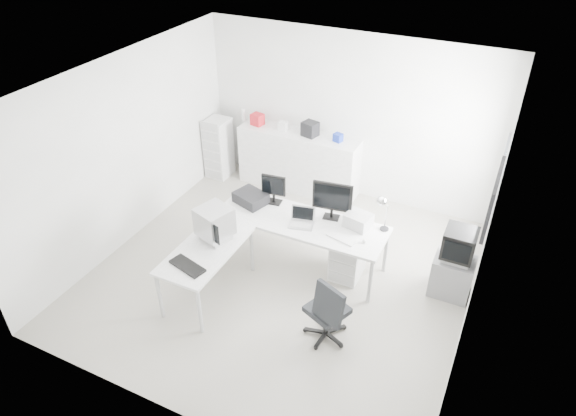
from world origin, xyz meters
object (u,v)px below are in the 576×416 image
at_px(drawer_pedestal, 348,258).
at_px(laser_printer, 358,220).
at_px(inkjet_printer, 251,198).
at_px(laptop, 302,218).
at_px(main_desk, 301,242).
at_px(tv_cabinet, 452,276).
at_px(lcd_monitor_large, 332,200).
at_px(lcd_monitor_small, 274,189).
at_px(filing_cabinet, 219,148).
at_px(crt_monitor, 215,223).
at_px(sideboard, 299,161).
at_px(crt_tv, 459,246).
at_px(office_chair, 327,307).
at_px(side_desk, 208,271).

relative_size(drawer_pedestal, laser_printer, 1.81).
bearing_deg(inkjet_printer, laptop, 5.44).
height_order(main_desk, tv_cabinet, main_desk).
bearing_deg(lcd_monitor_large, lcd_monitor_small, 171.75).
bearing_deg(filing_cabinet, laser_printer, -24.87).
relative_size(crt_monitor, sideboard, 0.23).
height_order(laptop, laser_printer, laptop).
height_order(lcd_monitor_large, filing_cabinet, lcd_monitor_large).
bearing_deg(lcd_monitor_small, crt_monitor, -111.94).
distance_m(lcd_monitor_small, crt_monitor, 1.14).
relative_size(crt_monitor, crt_tv, 0.96).
bearing_deg(office_chair, drawer_pedestal, 120.98).
height_order(main_desk, crt_tv, crt_tv).
relative_size(lcd_monitor_small, laser_printer, 1.36).
relative_size(tv_cabinet, crt_tv, 1.14).
bearing_deg(crt_monitor, side_desk, -71.60).
xyz_separation_m(main_desk, crt_tv, (2.08, 0.30, 0.42)).
bearing_deg(drawer_pedestal, filing_cabinet, 152.28).
xyz_separation_m(inkjet_printer, laptop, (0.90, -0.20, 0.04)).
relative_size(lcd_monitor_small, laptop, 1.26).
height_order(crt_monitor, filing_cabinet, crt_monitor).
distance_m(laptop, crt_tv, 2.07).
distance_m(side_desk, crt_tv, 3.28).
bearing_deg(main_desk, drawer_pedestal, 4.09).
height_order(drawer_pedestal, sideboard, sideboard).
xyz_separation_m(laptop, office_chair, (0.82, -1.04, -0.38)).
bearing_deg(office_chair, laptop, 151.20).
bearing_deg(inkjet_printer, main_desk, 11.26).
height_order(side_desk, tv_cabinet, side_desk).
bearing_deg(drawer_pedestal, crt_tv, 10.43).
xyz_separation_m(drawer_pedestal, filing_cabinet, (-3.12, 1.64, 0.25)).
height_order(main_desk, sideboard, sideboard).
relative_size(sideboard, filing_cabinet, 1.93).
bearing_deg(crt_tv, filing_cabinet, 162.89).
height_order(main_desk, office_chair, office_chair).
bearing_deg(sideboard, main_desk, -64.51).
bearing_deg(crt_monitor, laser_printer, 52.17).
bearing_deg(sideboard, drawer_pedestal, -49.11).
bearing_deg(laptop, tv_cabinet, -1.36).
relative_size(lcd_monitor_large, office_chair, 0.59).
height_order(inkjet_printer, laptop, laptop).
relative_size(main_desk, filing_cabinet, 2.18).
xyz_separation_m(laser_printer, crt_monitor, (-1.60, -1.07, 0.15)).
height_order(lcd_monitor_large, crt_monitor, lcd_monitor_large).
bearing_deg(tv_cabinet, lcd_monitor_small, -178.82).
xyz_separation_m(inkjet_printer, filing_cabinet, (-1.57, 1.59, -0.28)).
height_order(drawer_pedestal, crt_tv, crt_tv).
bearing_deg(laptop, crt_tv, -1.36).
bearing_deg(filing_cabinet, crt_monitor, -58.29).
distance_m(inkjet_printer, laptop, 0.92).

